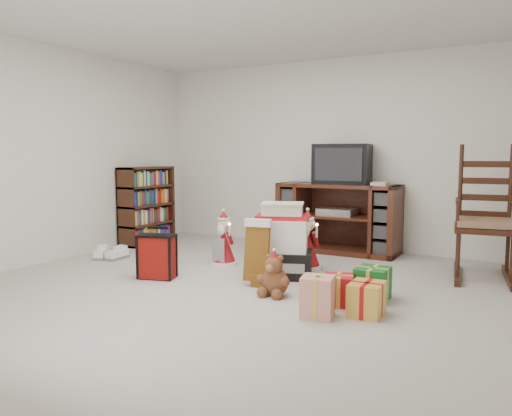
{
  "coord_description": "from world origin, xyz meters",
  "views": [
    {
      "loc": [
        2.42,
        -3.84,
        1.26
      ],
      "look_at": [
        -0.06,
        0.6,
        0.7
      ],
      "focal_mm": 35.0,
      "sensor_mm": 36.0,
      "label": 1
    }
  ],
  "objects_px": {
    "sneaker_pair": "(109,254)",
    "teddy_bear": "(275,278)",
    "bookshelf": "(147,206)",
    "red_suitcase": "(157,256)",
    "mrs_claus_figurine": "(224,244)",
    "tv_stand": "(338,218)",
    "gift_pile": "(282,245)",
    "rocking_chair": "(485,231)",
    "santa_figurine": "(307,246)",
    "crt_television": "(342,164)",
    "gift_cluster": "(349,291)"
  },
  "relations": [
    {
      "from": "gift_pile",
      "to": "teddy_bear",
      "type": "distance_m",
      "value": 0.73
    },
    {
      "from": "tv_stand",
      "to": "mrs_claus_figurine",
      "type": "relative_size",
      "value": 2.47
    },
    {
      "from": "gift_pile",
      "to": "red_suitcase",
      "type": "distance_m",
      "value": 1.28
    },
    {
      "from": "red_suitcase",
      "to": "gift_cluster",
      "type": "distance_m",
      "value": 2.01
    },
    {
      "from": "red_suitcase",
      "to": "mrs_claus_figurine",
      "type": "distance_m",
      "value": 0.9
    },
    {
      "from": "rocking_chair",
      "to": "santa_figurine",
      "type": "relative_size",
      "value": 2.15
    },
    {
      "from": "teddy_bear",
      "to": "crt_television",
      "type": "bearing_deg",
      "value": 94.34
    },
    {
      "from": "bookshelf",
      "to": "red_suitcase",
      "type": "xyz_separation_m",
      "value": [
        1.47,
        -1.52,
        -0.29
      ]
    },
    {
      "from": "rocking_chair",
      "to": "sneaker_pair",
      "type": "xyz_separation_m",
      "value": [
        -4.0,
        -1.22,
        -0.43
      ]
    },
    {
      "from": "teddy_bear",
      "to": "mrs_claus_figurine",
      "type": "relative_size",
      "value": 0.59
    },
    {
      "from": "sneaker_pair",
      "to": "teddy_bear",
      "type": "bearing_deg",
      "value": -27.8
    },
    {
      "from": "red_suitcase",
      "to": "crt_television",
      "type": "height_order",
      "value": "crt_television"
    },
    {
      "from": "red_suitcase",
      "to": "sneaker_pair",
      "type": "bearing_deg",
      "value": 140.41
    },
    {
      "from": "santa_figurine",
      "to": "gift_cluster",
      "type": "height_order",
      "value": "santa_figurine"
    },
    {
      "from": "rocking_chair",
      "to": "mrs_claus_figurine",
      "type": "relative_size",
      "value": 2.26
    },
    {
      "from": "gift_pile",
      "to": "crt_television",
      "type": "relative_size",
      "value": 1.0
    },
    {
      "from": "tv_stand",
      "to": "mrs_claus_figurine",
      "type": "height_order",
      "value": "tv_stand"
    },
    {
      "from": "teddy_bear",
      "to": "santa_figurine",
      "type": "height_order",
      "value": "santa_figurine"
    },
    {
      "from": "teddy_bear",
      "to": "gift_cluster",
      "type": "bearing_deg",
      "value": -2.79
    },
    {
      "from": "bookshelf",
      "to": "red_suitcase",
      "type": "height_order",
      "value": "bookshelf"
    },
    {
      "from": "bookshelf",
      "to": "mrs_claus_figurine",
      "type": "xyz_separation_m",
      "value": [
        1.71,
        -0.65,
        -0.28
      ]
    },
    {
      "from": "tv_stand",
      "to": "sneaker_pair",
      "type": "relative_size",
      "value": 3.89
    },
    {
      "from": "red_suitcase",
      "to": "crt_television",
      "type": "relative_size",
      "value": 0.71
    },
    {
      "from": "crt_television",
      "to": "santa_figurine",
      "type": "bearing_deg",
      "value": -97.26
    },
    {
      "from": "teddy_bear",
      "to": "mrs_claus_figurine",
      "type": "xyz_separation_m",
      "value": [
        -1.07,
        0.83,
        0.08
      ]
    },
    {
      "from": "gift_cluster",
      "to": "red_suitcase",
      "type": "bearing_deg",
      "value": -179.76
    },
    {
      "from": "bookshelf",
      "to": "gift_cluster",
      "type": "height_order",
      "value": "bookshelf"
    },
    {
      "from": "tv_stand",
      "to": "crt_television",
      "type": "relative_size",
      "value": 2.07
    },
    {
      "from": "santa_figurine",
      "to": "mrs_claus_figurine",
      "type": "relative_size",
      "value": 1.05
    },
    {
      "from": "sneaker_pair",
      "to": "crt_television",
      "type": "bearing_deg",
      "value": 19.85
    },
    {
      "from": "gift_pile",
      "to": "gift_cluster",
      "type": "distance_m",
      "value": 1.19
    },
    {
      "from": "tv_stand",
      "to": "gift_pile",
      "type": "distance_m",
      "value": 1.52
    },
    {
      "from": "rocking_chair",
      "to": "santa_figurine",
      "type": "height_order",
      "value": "rocking_chair"
    },
    {
      "from": "teddy_bear",
      "to": "santa_figurine",
      "type": "bearing_deg",
      "value": 98.21
    },
    {
      "from": "teddy_bear",
      "to": "sneaker_pair",
      "type": "relative_size",
      "value": 0.92
    },
    {
      "from": "bookshelf",
      "to": "red_suitcase",
      "type": "relative_size",
      "value": 2.04
    },
    {
      "from": "mrs_claus_figurine",
      "to": "crt_television",
      "type": "distance_m",
      "value": 1.86
    },
    {
      "from": "crt_television",
      "to": "tv_stand",
      "type": "bearing_deg",
      "value": -166.8
    },
    {
      "from": "tv_stand",
      "to": "santa_figurine",
      "type": "distance_m",
      "value": 1.11
    },
    {
      "from": "rocking_chair",
      "to": "gift_pile",
      "type": "distance_m",
      "value": 2.06
    },
    {
      "from": "tv_stand",
      "to": "rocking_chair",
      "type": "relative_size",
      "value": 1.09
    },
    {
      "from": "gift_cluster",
      "to": "mrs_claus_figurine",
      "type": "bearing_deg",
      "value": 154.03
    },
    {
      "from": "tv_stand",
      "to": "sneaker_pair",
      "type": "height_order",
      "value": "tv_stand"
    },
    {
      "from": "santa_figurine",
      "to": "mrs_claus_figurine",
      "type": "distance_m",
      "value": 0.95
    },
    {
      "from": "rocking_chair",
      "to": "gift_pile",
      "type": "bearing_deg",
      "value": -159.41
    },
    {
      "from": "rocking_chair",
      "to": "teddy_bear",
      "type": "relative_size",
      "value": 3.86
    },
    {
      "from": "bookshelf",
      "to": "rocking_chair",
      "type": "xyz_separation_m",
      "value": [
        4.34,
        0.16,
        -0.04
      ]
    },
    {
      "from": "rocking_chair",
      "to": "crt_television",
      "type": "bearing_deg",
      "value": 154.38
    },
    {
      "from": "sneaker_pair",
      "to": "gift_cluster",
      "type": "distance_m",
      "value": 3.18
    },
    {
      "from": "tv_stand",
      "to": "crt_television",
      "type": "distance_m",
      "value": 0.69
    }
  ]
}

